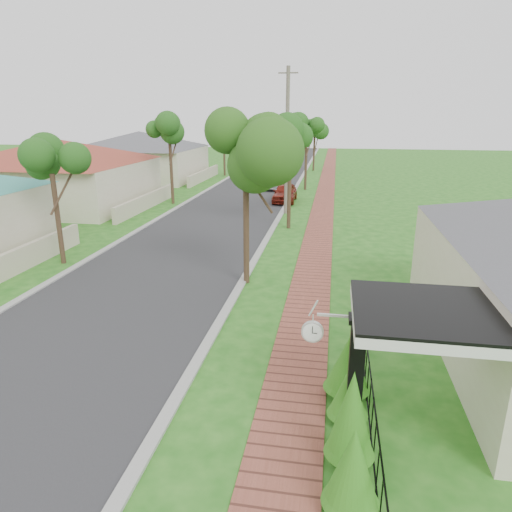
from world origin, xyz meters
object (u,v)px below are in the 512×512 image
Objects in this scene: near_tree at (246,154)px; utility_pole at (287,142)px; parked_car_white at (277,180)px; porch_post at (355,380)px; parked_car_red at (285,193)px; station_clock at (314,330)px.

near_tree is 13.00m from utility_pole.
utility_pole reaches higher than parked_car_white.
utility_pole is (1.90, -10.25, 3.77)m from parked_car_white.
porch_post is at bearing -73.98° from parked_car_white.
utility_pole is at bearing 99.86° from porch_post.
porch_post is at bearing -80.37° from parked_car_red.
parked_car_red is (-4.15, 25.01, -0.45)m from porch_post.
utility_pole is at bearing 89.56° from near_tree.
station_clock is (3.28, -24.61, 1.28)m from parked_car_red.
parked_car_red is 0.44× the size of utility_pole.
utility_pole is 20.95m from station_clock.
porch_post is at bearing -80.14° from utility_pole.
porch_post is 0.28× the size of utility_pole.
parked_car_red is 17.52m from near_tree.
station_clock is at bearing 155.22° from porch_post.
utility_pole reaches higher than parked_car_red.
station_clock is at bearing -75.42° from parked_car_white.
parked_car_red is at bearing 97.11° from utility_pole.
porch_post is at bearing -24.78° from station_clock.
porch_post is 0.55× the size of parked_car_white.
utility_pole is at bearing -82.69° from parked_car_red.
near_tree is at bearing 115.11° from porch_post.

